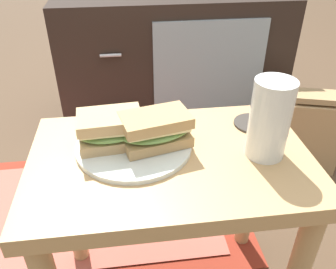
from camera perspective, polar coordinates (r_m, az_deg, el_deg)
The scene contains 9 objects.
side_table at distance 0.75m, azimuth 0.40°, elevation -9.02°, with size 0.56×0.36×0.46m.
tv_cabinet at distance 1.62m, azimuth 0.66°, elevation 12.26°, with size 0.96×0.46×0.58m.
area_rug at distance 1.25m, azimuth -13.83°, elevation -11.76°, with size 1.10×0.61×0.01m.
plate at distance 0.71m, azimuth -5.60°, elevation -1.75°, with size 0.24×0.24×0.01m, color silver.
sandwich_front at distance 0.70m, azimuth -9.43°, elevation 0.86°, with size 0.14×0.10×0.07m.
sandwich_back at distance 0.69m, azimuth -2.04°, elevation 0.82°, with size 0.16×0.12×0.07m.
beer_glass at distance 0.68m, azimuth 16.34°, elevation 2.30°, with size 0.08×0.08×0.16m.
coaster at distance 0.81m, azimuth 13.79°, elevation 1.78°, with size 0.09×0.09×0.01m, color #332D28.
paper_bag at distance 1.44m, azimuth 22.33°, elevation 0.65°, with size 0.24×0.21×0.32m.
Camera 1 is at (-0.08, -0.55, 0.87)m, focal length 37.10 mm.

